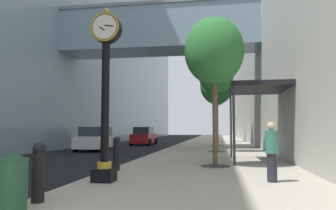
# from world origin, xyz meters

# --- Properties ---
(ground_plane) EXTENTS (110.00, 110.00, 0.00)m
(ground_plane) POSITION_xyz_m (0.00, 27.00, 0.00)
(ground_plane) COLOR black
(ground_plane) RESTS_ON ground
(sidewalk_right) EXTENTS (6.74, 80.00, 0.14)m
(sidewalk_right) POSITION_xyz_m (3.37, 30.00, 0.07)
(sidewalk_right) COLOR #ADA593
(sidewalk_right) RESTS_ON ground
(building_block_left) EXTENTS (23.97, 80.00, 29.05)m
(building_block_left) POSITION_xyz_m (-12.34, 29.92, 14.48)
(building_block_left) COLOR #849EB2
(building_block_left) RESTS_ON ground
(street_clock) EXTENTS (0.84, 0.55, 4.77)m
(street_clock) POSITION_xyz_m (0.78, 5.10, 2.77)
(street_clock) COLOR black
(street_clock) RESTS_ON sidewalk_right
(bollard_nearest) EXTENTS (0.25, 0.25, 1.15)m
(bollard_nearest) POSITION_xyz_m (0.37, 2.62, 0.74)
(bollard_nearest) COLOR black
(bollard_nearest) RESTS_ON sidewalk_right
(bollard_third) EXTENTS (0.25, 0.25, 1.15)m
(bollard_third) POSITION_xyz_m (0.37, 7.35, 0.74)
(bollard_third) COLOR black
(bollard_third) RESTS_ON sidewalk_right
(street_tree_near) EXTENTS (2.30, 2.30, 5.74)m
(street_tree_near) POSITION_xyz_m (3.68, 9.09, 4.54)
(street_tree_near) COLOR #333335
(street_tree_near) RESTS_ON sidewalk_right
(street_tree_mid_near) EXTENTS (2.27, 2.27, 6.25)m
(street_tree_mid_near) POSITION_xyz_m (3.68, 16.88, 5.05)
(street_tree_mid_near) COLOR #333335
(street_tree_mid_near) RESTS_ON sidewalk_right
(street_tree_mid_far) EXTENTS (2.89, 2.89, 6.87)m
(street_tree_mid_far) POSITION_xyz_m (3.68, 24.66, 5.32)
(street_tree_mid_far) COLOR #333335
(street_tree_mid_far) RESTS_ON sidewalk_right
(street_tree_far) EXTENTS (2.13, 2.13, 6.47)m
(street_tree_far) POSITION_xyz_m (3.68, 32.45, 5.34)
(street_tree_far) COLOR #333335
(street_tree_far) RESTS_ON sidewalk_right
(trash_bin) EXTENTS (0.53, 0.53, 1.05)m
(trash_bin) POSITION_xyz_m (0.42, 1.73, 0.68)
(trash_bin) COLOR #234C33
(trash_bin) RESTS_ON sidewalk_right
(pedestrian_walking) EXTENTS (0.40, 0.40, 1.60)m
(pedestrian_walking) POSITION_xyz_m (5.22, 5.77, 0.98)
(pedestrian_walking) COLOR #23232D
(pedestrian_walking) RESTS_ON sidewalk_right
(storefront_awning) EXTENTS (2.40, 3.60, 3.30)m
(storefront_awning) POSITION_xyz_m (5.50, 11.17, 3.28)
(storefront_awning) COLOR black
(storefront_awning) RESTS_ON sidewalk_right
(car_red_near) EXTENTS (1.99, 4.16, 1.74)m
(car_red_near) POSITION_xyz_m (-3.42, 27.09, 0.84)
(car_red_near) COLOR #AD191E
(car_red_near) RESTS_ON ground
(car_white_mid) EXTENTS (2.18, 4.52, 1.69)m
(car_white_mid) POSITION_xyz_m (-4.86, 18.59, 0.82)
(car_white_mid) COLOR silver
(car_white_mid) RESTS_ON ground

